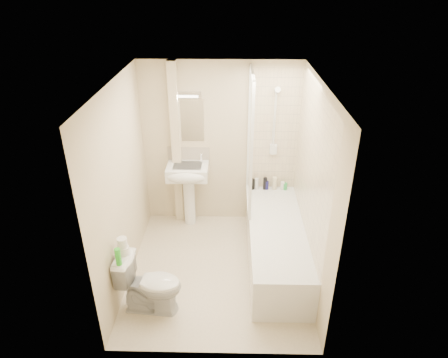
{
  "coord_description": "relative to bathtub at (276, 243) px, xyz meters",
  "views": [
    {
      "loc": [
        0.17,
        -3.98,
        3.43
      ],
      "look_at": [
        0.08,
        0.2,
        1.22
      ],
      "focal_mm": 32.0,
      "sensor_mm": 36.0,
      "label": 1
    }
  ],
  "objects": [
    {
      "name": "tile_right",
      "position": [
        0.34,
        0.0,
        1.14
      ],
      "size": [
        0.01,
        2.1,
        1.75
      ],
      "primitive_type": "cube",
      "color": "beige",
      "rests_on": "wall_right"
    },
    {
      "name": "wall_back",
      "position": [
        -0.75,
        1.05,
        0.91
      ],
      "size": [
        2.2,
        0.02,
        2.4
      ],
      "primitive_type": "cube",
      "color": "beige",
      "rests_on": "ground"
    },
    {
      "name": "shower_screen",
      "position": [
        -0.35,
        0.6,
        1.16
      ],
      "size": [
        0.04,
        0.92,
        1.8
      ],
      "color": "white",
      "rests_on": "bathtub"
    },
    {
      "name": "bottle_black_b",
      "position": [
        -0.09,
        0.96,
        0.35
      ],
      "size": [
        0.05,
        0.05,
        0.19
      ],
      "primitive_type": "cylinder",
      "color": "black",
      "rests_on": "bathtub"
    },
    {
      "name": "shower_fixture",
      "position": [
        -0.0,
        0.99,
        1.26
      ],
      "size": [
        0.1,
        0.16,
        0.99
      ],
      "color": "white",
      "rests_on": "wall_back"
    },
    {
      "name": "pedestal_sink",
      "position": [
        -1.21,
        0.81,
        0.49
      ],
      "size": [
        0.58,
        0.52,
        1.11
      ],
      "color": "white",
      "rests_on": "ground"
    },
    {
      "name": "pipe_boxing",
      "position": [
        -1.37,
        0.99,
        0.91
      ],
      "size": [
        0.12,
        0.12,
        2.4
      ],
      "primitive_type": "cube",
      "color": "beige",
      "rests_on": "ground"
    },
    {
      "name": "bottle_white_b",
      "position": [
        0.16,
        0.96,
        0.32
      ],
      "size": [
        0.06,
        0.06,
        0.12
      ],
      "primitive_type": "cylinder",
      "color": "silver",
      "rests_on": "bathtub"
    },
    {
      "name": "wall_right",
      "position": [
        0.35,
        -0.2,
        0.91
      ],
      "size": [
        0.02,
        2.5,
        2.4
      ],
      "primitive_type": "cube",
      "color": "beige",
      "rests_on": "ground"
    },
    {
      "name": "bottle_black_a",
      "position": [
        -0.28,
        0.96,
        0.34
      ],
      "size": [
        0.06,
        0.06,
        0.16
      ],
      "primitive_type": "cylinder",
      "color": "black",
      "rests_on": "bathtub"
    },
    {
      "name": "green_bottle",
      "position": [
        -1.74,
        -0.96,
        0.52
      ],
      "size": [
        0.06,
        0.06,
        0.2
      ],
      "primitive_type": "cylinder",
      "color": "green",
      "rests_on": "toilet"
    },
    {
      "name": "tile_back",
      "position": [
        0.0,
        1.04,
        1.14
      ],
      "size": [
        0.7,
        0.01,
        1.75
      ],
      "primitive_type": "cube",
      "color": "beige",
      "rests_on": "wall_back"
    },
    {
      "name": "bottle_white_a",
      "position": [
        -0.22,
        0.96,
        0.35
      ],
      "size": [
        0.06,
        0.06,
        0.17
      ],
      "primitive_type": "cylinder",
      "color": "silver",
      "rests_on": "bathtub"
    },
    {
      "name": "splashback",
      "position": [
        -1.21,
        1.04,
        0.74
      ],
      "size": [
        0.6,
        0.02,
        0.3
      ],
      "primitive_type": "cube",
      "color": "beige",
      "rests_on": "wall_back"
    },
    {
      "name": "toilet_roll_lower",
      "position": [
        -1.73,
        -0.79,
        0.46
      ],
      "size": [
        0.11,
        0.11,
        0.1
      ],
      "primitive_type": "cylinder",
      "color": "white",
      "rests_on": "toilet"
    },
    {
      "name": "strip_light",
      "position": [
        -1.21,
        1.02,
        1.66
      ],
      "size": [
        0.42,
        0.07,
        0.07
      ],
      "primitive_type": "cube",
      "color": "silver",
      "rests_on": "wall_back"
    },
    {
      "name": "bottle_green",
      "position": [
        0.2,
        0.96,
        0.31
      ],
      "size": [
        0.07,
        0.07,
        0.1
      ],
      "primitive_type": "cylinder",
      "color": "green",
      "rests_on": "bathtub"
    },
    {
      "name": "floor",
      "position": [
        -0.75,
        -0.2,
        -0.29
      ],
      "size": [
        2.5,
        2.5,
        0.0
      ],
      "primitive_type": "plane",
      "color": "beige",
      "rests_on": "ground"
    },
    {
      "name": "bottle_cream",
      "position": [
        0.04,
        0.96,
        0.36
      ],
      "size": [
        0.07,
        0.07,
        0.19
      ],
      "primitive_type": "cylinder",
      "color": "beige",
      "rests_on": "bathtub"
    },
    {
      "name": "bathtub",
      "position": [
        0.0,
        0.0,
        0.0
      ],
      "size": [
        0.7,
        2.1,
        0.55
      ],
      "color": "white",
      "rests_on": "ground"
    },
    {
      "name": "ceiling",
      "position": [
        -0.75,
        -0.2,
        2.11
      ],
      "size": [
        2.2,
        2.5,
        0.02
      ],
      "primitive_type": "cube",
      "color": "white",
      "rests_on": "wall_back"
    },
    {
      "name": "mirror",
      "position": [
        -1.21,
        1.04,
        1.29
      ],
      "size": [
        0.46,
        0.01,
        0.6
      ],
      "primitive_type": "cube",
      "color": "white",
      "rests_on": "wall_back"
    },
    {
      "name": "bottle_blue",
      "position": [
        -0.07,
        0.96,
        0.33
      ],
      "size": [
        0.06,
        0.06,
        0.13
      ],
      "primitive_type": "cylinder",
      "color": "#151458",
      "rests_on": "bathtub"
    },
    {
      "name": "toilet_roll_upper",
      "position": [
        -1.74,
        -0.79,
        0.57
      ],
      "size": [
        0.11,
        0.11,
        0.11
      ],
      "primitive_type": "cylinder",
      "color": "white",
      "rests_on": "toilet_roll_lower"
    },
    {
      "name": "toilet",
      "position": [
        -1.47,
        -0.86,
        0.06
      ],
      "size": [
        0.53,
        0.77,
        0.71
      ],
      "primitive_type": "imported",
      "rotation": [
        0.0,
        0.0,
        1.47
      ],
      "color": "white",
      "rests_on": "ground"
    },
    {
      "name": "wall_left",
      "position": [
        -1.85,
        -0.2,
        0.91
      ],
      "size": [
        0.02,
        2.5,
        2.4
      ],
      "primitive_type": "cube",
      "color": "beige",
      "rests_on": "ground"
    }
  ]
}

